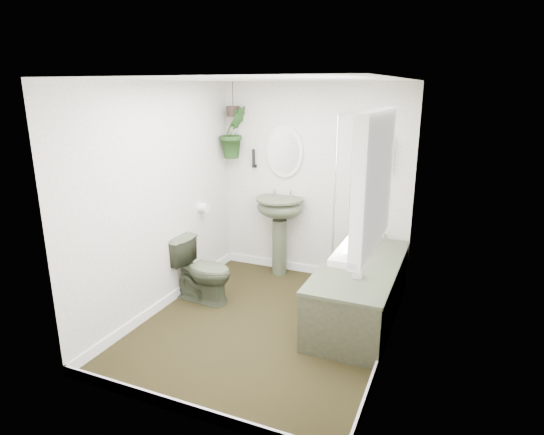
% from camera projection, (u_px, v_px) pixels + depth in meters
% --- Properties ---
extents(floor, '(2.30, 2.80, 0.02)m').
position_uv_depth(floor, '(266.00, 325.00, 4.45)').
color(floor, black).
rests_on(floor, ground).
extents(ceiling, '(2.30, 2.80, 0.02)m').
position_uv_depth(ceiling, '(265.00, 78.00, 3.81)').
color(ceiling, white).
rests_on(ceiling, ground).
extents(wall_back, '(2.30, 0.02, 2.30)m').
position_uv_depth(wall_back, '(314.00, 182.00, 5.38)').
color(wall_back, silver).
rests_on(wall_back, ground).
extents(wall_front, '(2.30, 0.02, 2.30)m').
position_uv_depth(wall_front, '(176.00, 265.00, 2.88)').
color(wall_front, silver).
rests_on(wall_front, ground).
extents(wall_left, '(0.02, 2.80, 2.30)m').
position_uv_depth(wall_left, '(160.00, 199.00, 4.57)').
color(wall_left, silver).
rests_on(wall_left, ground).
extents(wall_right, '(0.02, 2.80, 2.30)m').
position_uv_depth(wall_right, '(396.00, 226.00, 3.69)').
color(wall_right, silver).
rests_on(wall_right, ground).
extents(skirting, '(2.30, 2.80, 0.10)m').
position_uv_depth(skirting, '(266.00, 320.00, 4.44)').
color(skirting, white).
rests_on(skirting, floor).
extents(bathtub, '(0.72, 1.72, 0.58)m').
position_uv_depth(bathtub, '(360.00, 291.00, 4.51)').
color(bathtub, '#3F4632').
rests_on(bathtub, floor).
extents(bath_screen, '(0.04, 0.72, 1.40)m').
position_uv_depth(bath_screen, '(344.00, 181.00, 4.79)').
color(bath_screen, silver).
rests_on(bath_screen, bathtub).
extents(shower_box, '(0.20, 0.10, 0.35)m').
position_uv_depth(shower_box, '(383.00, 153.00, 4.90)').
color(shower_box, white).
rests_on(shower_box, wall_back).
extents(oval_mirror, '(0.46, 0.03, 0.62)m').
position_uv_depth(oval_mirror, '(284.00, 152.00, 5.38)').
color(oval_mirror, silver).
rests_on(oval_mirror, wall_back).
extents(wall_sconce, '(0.04, 0.04, 0.22)m').
position_uv_depth(wall_sconce, '(254.00, 158.00, 5.55)').
color(wall_sconce, black).
rests_on(wall_sconce, wall_back).
extents(toilet_roll_holder, '(0.11, 0.11, 0.11)m').
position_uv_depth(toilet_roll_holder, '(203.00, 208.00, 5.23)').
color(toilet_roll_holder, white).
rests_on(toilet_roll_holder, wall_left).
extents(window_recess, '(0.08, 1.00, 0.90)m').
position_uv_depth(window_recess, '(375.00, 180.00, 2.96)').
color(window_recess, white).
rests_on(window_recess, wall_right).
extents(window_sill, '(0.18, 1.00, 0.04)m').
position_uv_depth(window_sill, '(360.00, 240.00, 3.11)').
color(window_sill, white).
rests_on(window_sill, wall_right).
extents(window_blinds, '(0.01, 0.86, 0.76)m').
position_uv_depth(window_blinds, '(368.00, 180.00, 2.98)').
color(window_blinds, white).
rests_on(window_blinds, wall_right).
extents(toilet, '(0.70, 0.44, 0.69)m').
position_uv_depth(toilet, '(202.00, 270.00, 4.88)').
color(toilet, '#3F4632').
rests_on(toilet, floor).
extents(pedestal_sink, '(0.65, 0.58, 0.98)m').
position_uv_depth(pedestal_sink, '(279.00, 236.00, 5.53)').
color(pedestal_sink, '#3F4632').
rests_on(pedestal_sink, floor).
extents(sill_plant, '(0.21, 0.18, 0.22)m').
position_uv_depth(sill_plant, '(367.00, 211.00, 3.35)').
color(sill_plant, black).
rests_on(sill_plant, window_sill).
extents(hanging_plant, '(0.42, 0.43, 0.61)m').
position_uv_depth(hanging_plant, '(234.00, 132.00, 5.45)').
color(hanging_plant, black).
rests_on(hanging_plant, ceiling).
extents(soap_bottle, '(0.10, 0.10, 0.19)m').
position_uv_depth(soap_bottle, '(358.00, 268.00, 4.08)').
color(soap_bottle, black).
rests_on(soap_bottle, bathtub).
extents(hanging_pot, '(0.16, 0.16, 0.12)m').
position_uv_depth(hanging_pot, '(233.00, 111.00, 5.38)').
color(hanging_pot, black).
rests_on(hanging_pot, ceiling).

